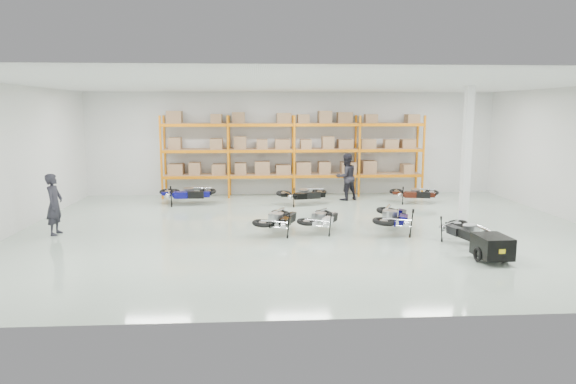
{
  "coord_description": "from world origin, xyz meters",
  "views": [
    {
      "loc": [
        -1.6,
        -15.72,
        3.75
      ],
      "look_at": [
        -0.6,
        0.69,
        1.1
      ],
      "focal_mm": 32.0,
      "sensor_mm": 36.0,
      "label": 1
    }
  ],
  "objects": [
    {
      "name": "moto_back_d",
      "position": [
        4.75,
        4.37,
        0.51
      ],
      "size": [
        1.83,
        1.21,
        1.09
      ],
      "primitive_type": null,
      "rotation": [
        0.0,
        -0.09,
        1.33
      ],
      "color": "#3D150C",
      "rests_on": "ground"
    },
    {
      "name": "moto_touring_right",
      "position": [
        4.22,
        -2.11,
        0.53
      ],
      "size": [
        1.22,
        1.88,
        1.12
      ],
      "primitive_type": null,
      "rotation": [
        0.0,
        -0.09,
        0.22
      ],
      "color": "black",
      "rests_on": "ground"
    },
    {
      "name": "moto_back_a",
      "position": [
        -4.38,
        4.59,
        0.59
      ],
      "size": [
        1.95,
        0.99,
        1.25
      ],
      "primitive_type": null,
      "rotation": [
        0.0,
        -0.09,
        1.55
      ],
      "color": "#0C0B68",
      "rests_on": "ground"
    },
    {
      "name": "pallet_rack",
      "position": [
        -0.0,
        6.45,
        2.26
      ],
      "size": [
        11.28,
        0.98,
        3.62
      ],
      "color": "orange",
      "rests_on": "ground"
    },
    {
      "name": "structural_column",
      "position": [
        5.2,
        0.5,
        2.25
      ],
      "size": [
        0.25,
        0.25,
        4.5
      ],
      "primitive_type": "cube",
      "color": "white",
      "rests_on": "ground"
    },
    {
      "name": "moto_back_c",
      "position": [
        0.22,
        4.27,
        0.55
      ],
      "size": [
        1.91,
        1.17,
        1.15
      ],
      "primitive_type": null,
      "rotation": [
        0.0,
        -0.09,
        1.74
      ],
      "color": "black",
      "rests_on": "ground"
    },
    {
      "name": "moto_black_far_left",
      "position": [
        -0.95,
        -0.42,
        0.55
      ],
      "size": [
        1.54,
        2.02,
        1.17
      ],
      "primitive_type": null,
      "rotation": [
        0.0,
        -0.09,
        2.74
      ],
      "color": "black",
      "rests_on": "ground"
    },
    {
      "name": "moto_blue_centre",
      "position": [
        2.58,
        -0.51,
        0.61
      ],
      "size": [
        1.54,
        2.2,
        1.29
      ],
      "primitive_type": null,
      "rotation": [
        0.0,
        -0.09,
        2.84
      ],
      "color": "#090746",
      "rests_on": "ground"
    },
    {
      "name": "trailer",
      "position": [
        4.22,
        -3.71,
        0.38
      ],
      "size": [
        0.82,
        1.56,
        0.65
      ],
      "rotation": [
        0.0,
        0.0,
        0.05
      ],
      "color": "black",
      "rests_on": "ground"
    },
    {
      "name": "person_left",
      "position": [
        -7.7,
        -0.14,
        0.93
      ],
      "size": [
        0.47,
        0.7,
        1.86
      ],
      "primitive_type": "imported",
      "rotation": [
        0.0,
        0.0,
        1.53
      ],
      "color": "#22212A",
      "rests_on": "ground"
    },
    {
      "name": "moto_silver_left",
      "position": [
        0.38,
        -0.28,
        0.52
      ],
      "size": [
        1.56,
        1.9,
        1.1
      ],
      "primitive_type": null,
      "rotation": [
        0.0,
        -0.09,
        2.64
      ],
      "color": "silver",
      "rests_on": "ground"
    },
    {
      "name": "room",
      "position": [
        0.0,
        0.0,
        2.25
      ],
      "size": [
        18.0,
        18.0,
        18.0
      ],
      "color": "#AABDAC",
      "rests_on": "ground"
    },
    {
      "name": "person_back",
      "position": [
        2.11,
        5.25,
        0.98
      ],
      "size": [
        1.17,
        1.06,
        1.96
      ],
      "primitive_type": "imported",
      "rotation": [
        0.0,
        0.0,
        3.55
      ],
      "color": "black",
      "rests_on": "ground"
    },
    {
      "name": "moto_back_b",
      "position": [
        -4.43,
        4.89,
        0.51
      ],
      "size": [
        1.84,
        1.25,
        1.09
      ],
      "primitive_type": null,
      "rotation": [
        0.0,
        -0.09,
        1.31
      ],
      "color": "#B9BEC4",
      "rests_on": "ground"
    }
  ]
}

